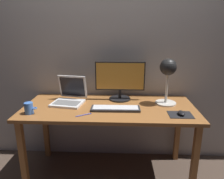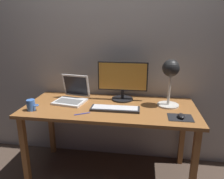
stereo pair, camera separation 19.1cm
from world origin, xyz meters
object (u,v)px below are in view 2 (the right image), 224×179
(monitor, at_px, (123,79))
(desk_lamp, at_px, (170,74))
(mouse, at_px, (181,116))
(pen, at_px, (82,114))
(laptop, at_px, (73,94))
(coffee_mug, at_px, (31,105))
(keyboard_main, at_px, (115,109))

(monitor, bearing_deg, desk_lamp, -13.61)
(mouse, relative_size, pen, 0.69)
(monitor, relative_size, desk_lamp, 1.13)
(laptop, height_order, pen, laptop)
(coffee_mug, xyz_separation_m, pen, (0.47, -0.02, -0.05))
(desk_lamp, bearing_deg, monitor, 166.39)
(monitor, distance_m, mouse, 0.68)
(desk_lamp, bearing_deg, keyboard_main, -159.59)
(keyboard_main, height_order, desk_lamp, desk_lamp)
(desk_lamp, bearing_deg, pen, -156.78)
(keyboard_main, height_order, mouse, mouse)
(mouse, bearing_deg, laptop, 164.19)
(monitor, bearing_deg, keyboard_main, -97.10)
(keyboard_main, height_order, coffee_mug, coffee_mug)
(desk_lamp, height_order, mouse, desk_lamp)
(monitor, distance_m, pen, 0.56)
(keyboard_main, xyz_separation_m, laptop, (-0.45, 0.19, 0.06))
(monitor, distance_m, keyboard_main, 0.35)
(coffee_mug, height_order, pen, coffee_mug)
(coffee_mug, relative_size, pen, 0.78)
(keyboard_main, relative_size, laptop, 1.32)
(monitor, bearing_deg, mouse, -36.37)
(pen, bearing_deg, keyboard_main, 28.03)
(desk_lamp, height_order, pen, desk_lamp)
(monitor, relative_size, keyboard_main, 1.12)
(keyboard_main, relative_size, coffee_mug, 4.07)
(keyboard_main, bearing_deg, coffee_mug, -170.63)
(keyboard_main, xyz_separation_m, desk_lamp, (0.48, 0.18, 0.30))
(laptop, xyz_separation_m, coffee_mug, (-0.28, -0.31, -0.02))
(laptop, relative_size, pen, 2.39)
(pen, bearing_deg, desk_lamp, 23.22)
(mouse, height_order, coffee_mug, coffee_mug)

